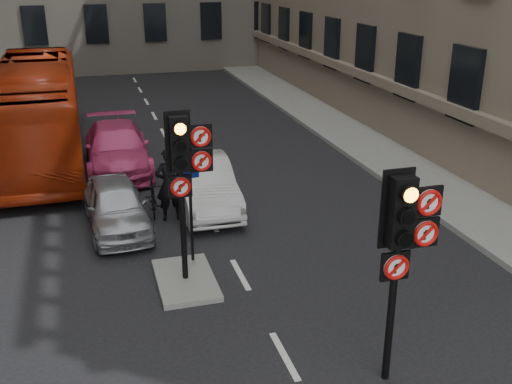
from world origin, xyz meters
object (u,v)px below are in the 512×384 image
car_white (204,183)px  car_pink (117,148)px  car_silver (116,206)px  bus_red (37,110)px  info_sign (191,199)px  signal_near (404,234)px  motorcyclist (169,184)px  motorcycle (153,197)px  signal_far (184,161)px

car_white → car_pink: size_ratio=0.84×
car_silver → car_white: bearing=15.3°
car_white → bus_red: bus_red is taller
car_white → bus_red: (-4.53, 6.24, 0.92)m
info_sign → car_silver: bearing=114.4°
signal_near → motorcyclist: (-2.48, 7.42, -1.59)m
motorcycle → info_sign: info_sign is taller
car_silver → info_sign: (1.47, -2.51, 0.98)m
car_pink → info_sign: info_sign is taller
car_pink → info_sign: (1.13, -7.29, 0.88)m
car_pink → motorcycle: 4.09m
bus_red → motorcycle: size_ratio=7.36×
car_white → motorcycle: size_ratio=2.65×
motorcycle → motorcyclist: size_ratio=0.79×
bus_red → motorcyclist: size_ratio=5.83×
signal_far → car_white: 4.68m
car_white → bus_red: size_ratio=0.36×
car_silver → bus_red: (-2.13, 7.06, 0.99)m
car_white → signal_near: bearing=-78.8°
bus_red → info_sign: bus_red is taller
signal_near → car_silver: bearing=118.0°
bus_red → info_sign: (3.60, -9.57, -0.01)m
car_silver → bus_red: bus_red is taller
signal_near → car_silver: 8.44m
car_white → bus_red: 7.77m
car_pink → car_white: bearing=-62.3°
car_silver → car_white: 2.54m
car_silver → motorcycle: bearing=33.6°
car_silver → car_pink: car_pink is taller
signal_near → car_silver: signal_near is taller
car_silver → motorcyclist: (1.38, 0.17, 0.37)m
car_silver → signal_near: bearing=-65.4°
car_pink → signal_far: bearing=-83.3°
signal_near → motorcyclist: size_ratio=1.81×
car_silver → motorcycle: (1.00, 0.75, -0.15)m
car_silver → car_white: size_ratio=0.87×
car_pink → motorcyclist: size_ratio=2.49×
signal_near → car_pink: (-3.52, 12.03, -1.87)m
car_pink → signal_near: bearing=-73.5°
car_silver → info_sign: bearing=-63.0°
signal_near → motorcycle: bearing=109.7°
bus_red → motorcycle: (3.12, -6.31, -1.14)m
signal_far → bus_red: 10.90m
car_silver → motorcyclist: motorcyclist is taller
signal_far → info_sign: bearing=73.8°
car_white → motorcycle: bearing=-176.4°
car_pink → info_sign: bearing=-81.0°
motorcycle → car_pink: bearing=104.2°
signal_far → motorcyclist: (0.12, 3.42, -1.71)m
bus_red → car_silver: bearing=-73.9°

